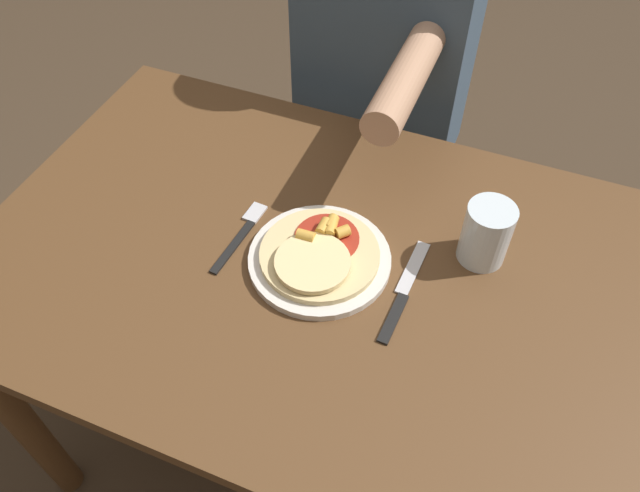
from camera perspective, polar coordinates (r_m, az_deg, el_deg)
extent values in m
plane|color=#423323|center=(1.71, -1.03, -16.94)|extent=(8.00, 8.00, 0.00)
cube|color=brown|center=(1.08, -1.56, -1.48)|extent=(1.14, 0.78, 0.03)
cylinder|color=brown|center=(1.48, -25.81, -13.97)|extent=(0.06, 0.06, 0.71)
cylinder|color=brown|center=(1.73, -12.59, 3.65)|extent=(0.06, 0.06, 0.71)
cylinder|color=brown|center=(1.56, 21.42, -6.63)|extent=(0.06, 0.06, 0.71)
cylinder|color=silver|center=(1.06, 0.00, -1.16)|extent=(0.24, 0.24, 0.01)
cylinder|color=#E0C689|center=(1.05, 0.00, -0.71)|extent=(0.20, 0.20, 0.01)
cylinder|color=#9E2819|center=(1.06, 0.62, 0.73)|extent=(0.11, 0.11, 0.00)
cylinder|color=beige|center=(1.02, -0.69, -1.51)|extent=(0.13, 0.13, 0.01)
cylinder|color=gold|center=(1.06, 0.33, 1.76)|extent=(0.02, 0.03, 0.02)
cylinder|color=gold|center=(1.05, -1.38, 0.94)|extent=(0.03, 0.02, 0.02)
cylinder|color=gold|center=(1.06, 1.00, 1.69)|extent=(0.03, 0.04, 0.02)
cylinder|color=gold|center=(1.07, 1.03, 2.10)|extent=(0.02, 0.03, 0.02)
cylinder|color=gold|center=(1.06, 2.08, 1.31)|extent=(0.03, 0.03, 0.02)
cube|color=black|center=(1.09, -7.97, -0.07)|extent=(0.02, 0.13, 0.00)
cube|color=silver|center=(1.14, -5.97, 3.04)|extent=(0.03, 0.05, 0.00)
cube|color=black|center=(1.00, 6.70, -6.57)|extent=(0.02, 0.10, 0.00)
cube|color=silver|center=(1.06, 8.49, -1.97)|extent=(0.03, 0.12, 0.00)
cylinder|color=silver|center=(1.07, 14.95, 1.10)|extent=(0.08, 0.08, 0.11)
cylinder|color=#2D2D38|center=(1.82, 2.23, 3.80)|extent=(0.11, 0.11, 0.53)
cylinder|color=#2D2D38|center=(1.79, 7.24, 2.34)|extent=(0.11, 0.11, 0.53)
cube|color=#3D5166|center=(1.47, 6.05, 17.26)|extent=(0.37, 0.22, 0.52)
cylinder|color=tan|center=(1.17, 7.81, 14.79)|extent=(0.07, 0.30, 0.07)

